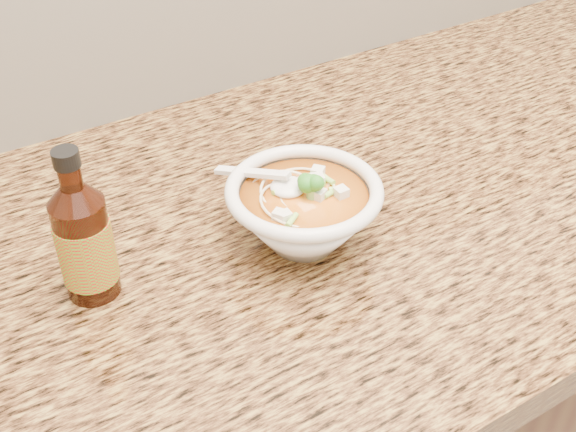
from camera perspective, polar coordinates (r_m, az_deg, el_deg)
cabinet at (r=1.23m, az=4.83°, el=-15.60°), size 4.00×0.65×0.86m
counter_slab at (r=0.91m, az=6.29°, el=1.68°), size 4.00×0.68×0.04m
soup_bowl at (r=0.77m, az=1.26°, el=0.25°), size 0.17×0.18×0.09m
hot_sauce_bottle at (r=0.73m, az=-15.77°, el=-1.99°), size 0.07×0.07×0.17m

